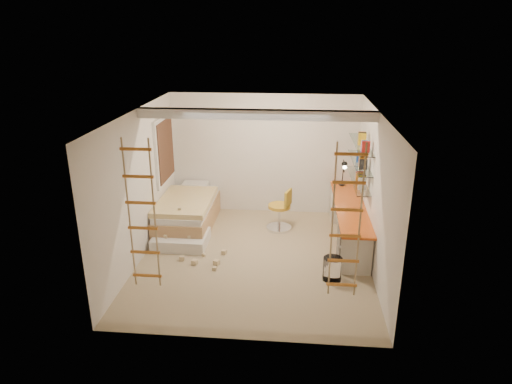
# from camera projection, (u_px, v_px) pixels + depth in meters

# --- Properties ---
(floor) EXTENTS (4.50, 4.50, 0.00)m
(floor) POSITION_uv_depth(u_px,v_px,m) (254.00, 258.00, 8.14)
(floor) COLOR tan
(floor) RESTS_ON ground
(ceiling_beam) EXTENTS (4.00, 0.18, 0.16)m
(ceiling_beam) POSITION_uv_depth(u_px,v_px,m) (256.00, 114.00, 7.55)
(ceiling_beam) COLOR white
(ceiling_beam) RESTS_ON ceiling
(window_frame) EXTENTS (0.06, 1.15, 1.35)m
(window_frame) POSITION_uv_depth(u_px,v_px,m) (164.00, 150.00, 9.17)
(window_frame) COLOR white
(window_frame) RESTS_ON wall_left
(window_blind) EXTENTS (0.02, 1.00, 1.20)m
(window_blind) POSITION_uv_depth(u_px,v_px,m) (166.00, 150.00, 9.17)
(window_blind) COLOR #4C2D1E
(window_blind) RESTS_ON window_frame
(rope_ladder_left) EXTENTS (0.41, 0.04, 2.13)m
(rope_ladder_left) POSITION_uv_depth(u_px,v_px,m) (142.00, 216.00, 6.09)
(rope_ladder_left) COLOR #BF7720
(rope_ladder_left) RESTS_ON ceiling
(rope_ladder_right) EXTENTS (0.41, 0.04, 2.13)m
(rope_ladder_right) POSITION_uv_depth(u_px,v_px,m) (346.00, 223.00, 5.87)
(rope_ladder_right) COLOR orange
(rope_ladder_right) RESTS_ON ceiling
(waste_bin) EXTENTS (0.31, 0.31, 0.39)m
(waste_bin) POSITION_uv_depth(u_px,v_px,m) (332.00, 269.00, 7.39)
(waste_bin) COLOR white
(waste_bin) RESTS_ON floor
(desk) EXTENTS (0.56, 2.80, 0.75)m
(desk) POSITION_uv_depth(u_px,v_px,m) (349.00, 222.00, 8.66)
(desk) COLOR #D55719
(desk) RESTS_ON floor
(shelves) EXTENTS (0.25, 1.80, 0.71)m
(shelves) POSITION_uv_depth(u_px,v_px,m) (359.00, 162.00, 8.52)
(shelves) COLOR white
(shelves) RESTS_ON wall_right
(bed) EXTENTS (1.02, 2.00, 0.69)m
(bed) POSITION_uv_depth(u_px,v_px,m) (188.00, 212.00, 9.29)
(bed) COLOR #AD7F51
(bed) RESTS_ON floor
(task_lamp) EXTENTS (0.14, 0.36, 0.57)m
(task_lamp) POSITION_uv_depth(u_px,v_px,m) (344.00, 170.00, 9.31)
(task_lamp) COLOR black
(task_lamp) RESTS_ON desk
(swivel_chair) EXTENTS (0.64, 0.64, 0.86)m
(swivel_chair) POSITION_uv_depth(u_px,v_px,m) (280.00, 215.00, 9.19)
(swivel_chair) COLOR gold
(swivel_chair) RESTS_ON floor
(play_platform) EXTENTS (1.00, 0.78, 0.44)m
(play_platform) POSITION_uv_depth(u_px,v_px,m) (181.00, 236.00, 8.60)
(play_platform) COLOR silver
(play_platform) RESTS_ON floor
(toy_blocks) EXTENTS (1.17, 1.08, 0.71)m
(toy_blocks) POSITION_uv_depth(u_px,v_px,m) (194.00, 241.00, 8.26)
(toy_blocks) COLOR #CCB284
(toy_blocks) RESTS_ON floor
(books) EXTENTS (0.14, 0.52, 0.92)m
(books) POSITION_uv_depth(u_px,v_px,m) (360.00, 156.00, 8.48)
(books) COLOR white
(books) RESTS_ON shelves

